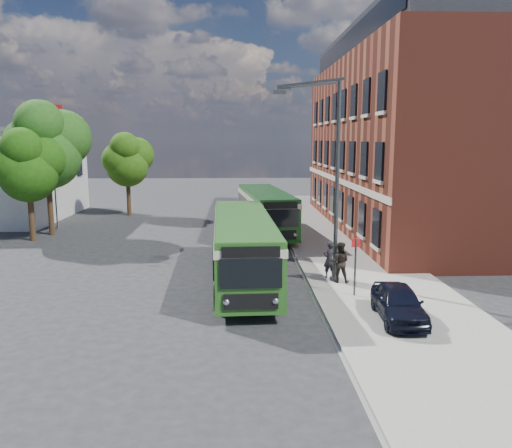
{
  "coord_description": "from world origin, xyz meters",
  "views": [
    {
      "loc": [
        0.83,
        -23.76,
        6.5
      ],
      "look_at": [
        1.76,
        1.34,
        2.2
      ],
      "focal_mm": 35.0,
      "sensor_mm": 36.0,
      "label": 1
    }
  ],
  "objects_px": {
    "street_lamp": "(329,178)",
    "bus_front": "(243,242)",
    "bus_rear": "(265,208)",
    "parked_car": "(399,303)"
  },
  "relations": [
    {
      "from": "street_lamp",
      "to": "bus_front",
      "type": "height_order",
      "value": "street_lamp"
    },
    {
      "from": "bus_front",
      "to": "parked_car",
      "type": "xyz_separation_m",
      "value": [
        5.45,
        -5.65,
        -1.05
      ]
    },
    {
      "from": "street_lamp",
      "to": "bus_front",
      "type": "distance_m",
      "value": 4.84
    },
    {
      "from": "street_lamp",
      "to": "bus_front",
      "type": "relative_size",
      "value": 0.75
    },
    {
      "from": "bus_front",
      "to": "bus_rear",
      "type": "relative_size",
      "value": 1.1
    },
    {
      "from": "bus_rear",
      "to": "parked_car",
      "type": "relative_size",
      "value": 2.94
    },
    {
      "from": "bus_front",
      "to": "bus_rear",
      "type": "bearing_deg",
      "value": 81.65
    },
    {
      "from": "bus_front",
      "to": "bus_rear",
      "type": "height_order",
      "value": "same"
    },
    {
      "from": "street_lamp",
      "to": "bus_rear",
      "type": "height_order",
      "value": "street_lamp"
    },
    {
      "from": "bus_front",
      "to": "street_lamp",
      "type": "bearing_deg",
      "value": -8.95
    }
  ]
}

